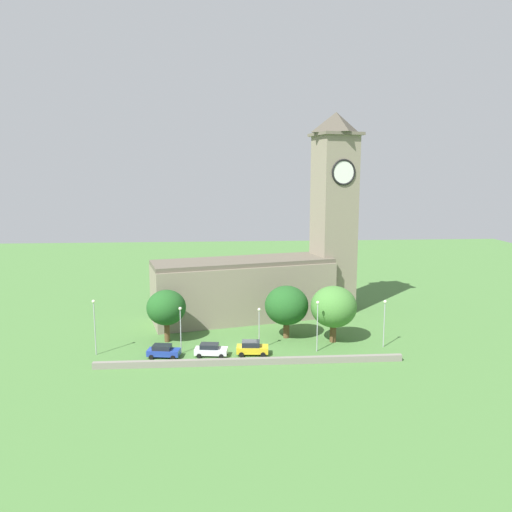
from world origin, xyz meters
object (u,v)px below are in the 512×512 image
church (274,263)px  tree_riverside_east (334,307)px  car_yellow (252,348)px  streetlamp_east_end (384,316)px  tree_riverside_west (287,305)px  car_blue (163,351)px  streetlamp_west_mid (180,322)px  tree_by_tower (166,308)px  car_white (211,350)px  streetlamp_central (259,321)px  streetlamp_east_mid (317,318)px  streetlamp_west_end (94,319)px

church → tree_riverside_east: size_ratio=4.36×
tree_riverside_east → car_yellow: bearing=-159.7°
streetlamp_east_end → tree_riverside_west: tree_riverside_west is taller
car_blue → streetlamp_west_mid: 4.44m
streetlamp_east_end → tree_by_tower: (-31.07, 4.66, 0.53)m
car_white → tree_riverside_east: tree_riverside_east is taller
streetlamp_central → streetlamp_east_mid: size_ratio=0.83×
streetlamp_west_mid → tree_riverside_east: 22.20m
streetlamp_west_end → streetlamp_west_mid: bearing=-1.6°
car_blue → streetlamp_west_end: bearing=169.9°
streetlamp_east_end → tree_riverside_east: size_ratio=0.82×
streetlamp_east_end → church: bearing=128.5°
car_white → streetlamp_west_end: size_ratio=0.60×
streetlamp_central → tree_riverside_west: size_ratio=0.76×
streetlamp_west_mid → tree_riverside_west: 16.39m
streetlamp_central → church: bearing=77.1°
car_white → car_yellow: 5.64m
car_blue → streetlamp_east_mid: streetlamp_east_mid is taller
church → car_white: bearing=-119.0°
tree_riverside_west → church: bearing=92.7°
tree_riverside_west → tree_by_tower: bearing=-178.3°
streetlamp_east_mid → car_yellow: bearing=-175.4°
tree_by_tower → car_white: bearing=-45.0°
tree_by_tower → tree_riverside_east: size_ratio=0.93×
streetlamp_east_mid → tree_riverside_east: bearing=50.7°
car_blue → streetlamp_central: size_ratio=0.76×
streetlamp_central → tree_riverside_west: (4.50, 4.88, 0.88)m
car_yellow → streetlamp_central: bearing=61.5°
car_yellow → tree_by_tower: (-12.14, 6.45, 4.17)m
church → tree_riverside_east: 16.82m
streetlamp_west_mid → tree_by_tower: 5.76m
tree_riverside_east → streetlamp_west_end: bearing=-175.0°
car_yellow → streetlamp_west_end: size_ratio=0.58×
tree_riverside_west → tree_riverside_east: 7.03m
car_white → streetlamp_central: size_ratio=0.77×
tree_by_tower → car_blue: bearing=-88.8°
car_blue → streetlamp_east_mid: 21.50m
tree_riverside_west → streetlamp_west_mid: bearing=-159.6°
car_blue → tree_by_tower: (-0.13, 6.53, 4.26)m
church → tree_riverside_west: size_ratio=4.59×
tree_by_tower → streetlamp_west_end: bearing=-152.0°
car_yellow → streetlamp_central: size_ratio=0.74×
streetlamp_east_mid → streetlamp_east_end: streetlamp_east_mid is taller
car_yellow → tree_riverside_west: tree_riverside_west is taller
streetlamp_west_end → tree_by_tower: (9.16, 4.87, 0.05)m
streetlamp_east_mid → streetlamp_east_end: bearing=6.2°
church → streetlamp_east_mid: size_ratio=5.06×
streetlamp_central → streetlamp_west_end: bearing=-178.7°
car_yellow → streetlamp_west_end: bearing=175.8°
car_blue → streetlamp_east_end: size_ratio=0.66×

